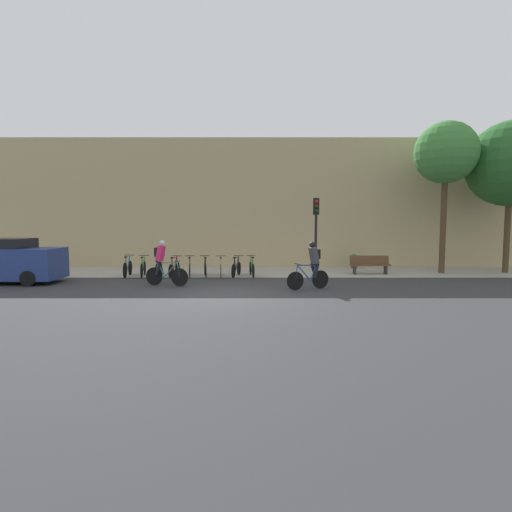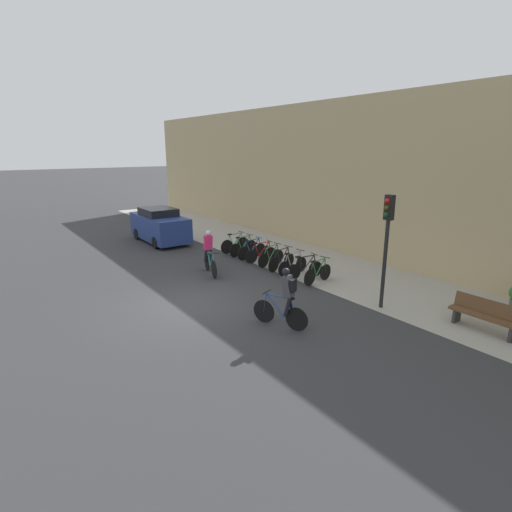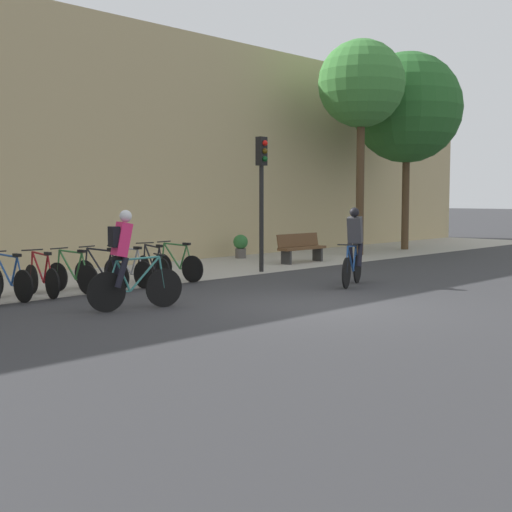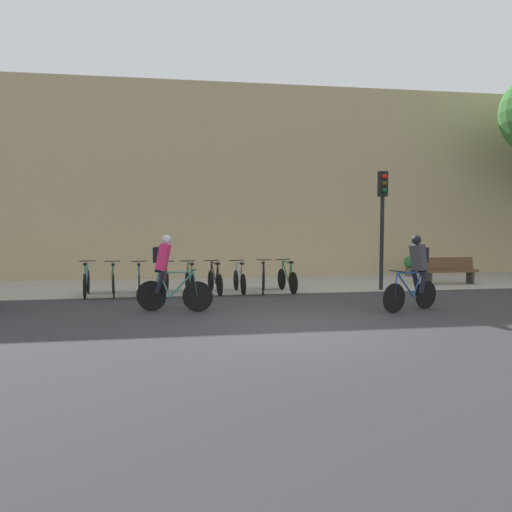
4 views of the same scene
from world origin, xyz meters
The scene contains 20 objects.
ground centered at (0.00, 0.00, 0.00)m, with size 200.00×200.00×0.00m, color #333335.
kerb_strip centered at (0.00, 6.75, 0.00)m, with size 44.00×4.50×0.01m, color #A39E93.
building_facade centered at (0.00, 9.30, 3.60)m, with size 44.00×0.60×7.21m, color tan.
cyclist_pink centered at (-2.66, 2.20, 0.95)m, with size 1.77×0.61×1.80m.
cyclist_grey centered at (3.16, 1.38, 0.95)m, with size 1.65×0.73×1.79m.
parked_bike_0 centered at (-4.93, 4.92, 0.41)m, with size 0.46×1.68×0.98m.
parked_bike_1 centered at (-4.20, 4.92, 0.40)m, with size 0.46×1.70×0.96m.
parked_bike_2 centered at (-3.48, 4.92, 0.39)m, with size 0.46×1.67×0.95m.
parked_bike_3 centered at (-2.76, 4.92, 0.38)m, with size 0.46×1.62×0.94m.
parked_bike_4 centered at (-2.03, 4.92, 0.38)m, with size 0.46×1.57×0.94m.
parked_bike_5 centered at (-1.31, 4.92, 0.38)m, with size 0.46×1.62×0.95m.
parked_bike_6 centered at (-0.59, 4.92, 0.38)m, with size 0.46×1.62×0.94m.
parked_bike_7 centered at (0.13, 4.92, 0.39)m, with size 0.50×1.61×0.95m.
parked_bike_8 centered at (0.86, 4.92, 0.39)m, with size 0.46×1.60×0.95m.
traffic_light_pole centered at (3.81, 4.86, 2.51)m, with size 0.26×0.30×3.62m.
bench centered at (6.59, 5.78, 0.48)m, with size 1.89×0.44×0.89m.
parked_car centered at (-9.24, 2.85, 0.90)m, with size 4.30×1.84×1.85m.
street_tree_0 centered at (10.27, 6.18, 5.84)m, with size 2.99×2.99×7.38m.
street_tree_1 centered at (13.56, 6.36, 5.36)m, with size 4.15×4.15×7.46m.
potted_plant centered at (6.43, 8.22, 0.44)m, with size 0.48×0.48×0.78m.
Camera 1 is at (1.05, -13.51, 2.48)m, focal length 28.00 mm.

